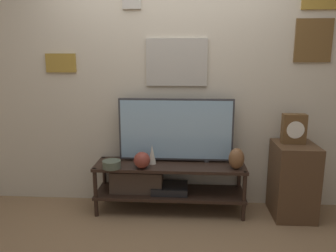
{
  "coord_description": "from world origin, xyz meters",
  "views": [
    {
      "loc": [
        0.18,
        -2.87,
        1.56
      ],
      "look_at": [
        -0.02,
        0.25,
        0.89
      ],
      "focal_mm": 35.0,
      "sensor_mm": 36.0,
      "label": 1
    }
  ],
  "objects_px": {
    "television": "(176,130)",
    "vase_slim_bronze": "(152,154)",
    "vase_urn_stoneware": "(236,159)",
    "mantel_clock": "(294,129)",
    "vase_wide_bowl": "(112,164)",
    "vase_round_glass": "(142,160)"
  },
  "relations": [
    {
      "from": "television",
      "to": "vase_slim_bronze",
      "type": "bearing_deg",
      "value": -159.63
    },
    {
      "from": "vase_slim_bronze",
      "to": "vase_urn_stoneware",
      "type": "distance_m",
      "value": 0.83
    },
    {
      "from": "television",
      "to": "mantel_clock",
      "type": "xyz_separation_m",
      "value": [
        1.14,
        -0.08,
        0.04
      ]
    },
    {
      "from": "vase_urn_stoneware",
      "to": "mantel_clock",
      "type": "distance_m",
      "value": 0.62
    },
    {
      "from": "vase_wide_bowl",
      "to": "vase_urn_stoneware",
      "type": "distance_m",
      "value": 1.2
    },
    {
      "from": "vase_round_glass",
      "to": "vase_wide_bowl",
      "type": "height_order",
      "value": "vase_round_glass"
    },
    {
      "from": "vase_slim_bronze",
      "to": "vase_wide_bowl",
      "type": "xyz_separation_m",
      "value": [
        -0.38,
        -0.15,
        -0.06
      ]
    },
    {
      "from": "vase_slim_bronze",
      "to": "mantel_clock",
      "type": "distance_m",
      "value": 1.4
    },
    {
      "from": "vase_round_glass",
      "to": "mantel_clock",
      "type": "xyz_separation_m",
      "value": [
        1.45,
        0.15,
        0.3
      ]
    },
    {
      "from": "vase_wide_bowl",
      "to": "vase_urn_stoneware",
      "type": "bearing_deg",
      "value": 2.63
    },
    {
      "from": "television",
      "to": "vase_wide_bowl",
      "type": "height_order",
      "value": "television"
    },
    {
      "from": "vase_round_glass",
      "to": "vase_urn_stoneware",
      "type": "distance_m",
      "value": 0.9
    },
    {
      "from": "vase_round_glass",
      "to": "vase_wide_bowl",
      "type": "xyz_separation_m",
      "value": [
        -0.29,
        -0.02,
        -0.04
      ]
    },
    {
      "from": "television",
      "to": "vase_wide_bowl",
      "type": "distance_m",
      "value": 0.72
    },
    {
      "from": "vase_slim_bronze",
      "to": "vase_round_glass",
      "type": "distance_m",
      "value": 0.16
    },
    {
      "from": "television",
      "to": "vase_round_glass",
      "type": "distance_m",
      "value": 0.46
    },
    {
      "from": "television",
      "to": "mantel_clock",
      "type": "height_order",
      "value": "television"
    },
    {
      "from": "mantel_clock",
      "to": "vase_round_glass",
      "type": "bearing_deg",
      "value": -174.27
    },
    {
      "from": "mantel_clock",
      "to": "vase_slim_bronze",
      "type": "bearing_deg",
      "value": -179.57
    },
    {
      "from": "vase_round_glass",
      "to": "vase_wide_bowl",
      "type": "relative_size",
      "value": 0.91
    },
    {
      "from": "vase_slim_bronze",
      "to": "vase_wide_bowl",
      "type": "height_order",
      "value": "vase_slim_bronze"
    },
    {
      "from": "television",
      "to": "vase_urn_stoneware",
      "type": "xyz_separation_m",
      "value": [
        0.59,
        -0.19,
        -0.23
      ]
    }
  ]
}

